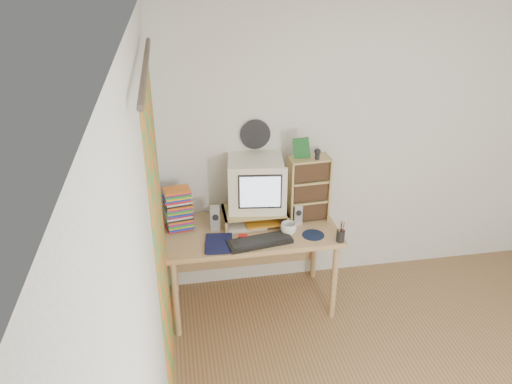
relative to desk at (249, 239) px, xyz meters
name	(u,v)px	position (x,y,z in m)	size (l,w,h in m)	color
back_wall	(361,147)	(1.03, 0.31, 0.63)	(3.50, 3.50, 0.00)	white
left_wall	(153,293)	(-0.72, -1.44, 0.63)	(3.50, 3.50, 0.00)	white
curtain	(162,257)	(-0.68, -0.96, 0.53)	(2.20, 2.20, 0.00)	orange
wall_disc	(255,134)	(0.10, 0.29, 0.81)	(0.25, 0.25, 0.02)	black
desk	(249,239)	(0.00, 0.00, 0.00)	(1.40, 0.70, 0.75)	#D7B374
monitor_riser	(255,212)	(0.05, 0.04, 0.23)	(0.52, 0.30, 0.12)	tan
crt_monitor	(256,184)	(0.07, 0.09, 0.46)	(0.44, 0.44, 0.42)	white
speaker_left	(215,218)	(-0.28, -0.02, 0.24)	(0.08, 0.08, 0.20)	#B8B9BD
speaker_right	(298,214)	(0.39, -0.04, 0.22)	(0.07, 0.07, 0.18)	#B8B9BD
keyboard	(260,242)	(0.03, -0.29, 0.15)	(0.50, 0.17, 0.03)	black
dvd_stack	(178,213)	(-0.57, 0.05, 0.28)	(0.20, 0.15, 0.29)	brown
cd_rack	(308,189)	(0.50, 0.04, 0.41)	(0.33, 0.18, 0.55)	tan
mug	(289,229)	(0.28, -0.20, 0.18)	(0.13, 0.13, 0.10)	white
diary	(205,242)	(-0.38, -0.25, 0.16)	(0.25, 0.19, 0.05)	#0F1239
mousepad	(313,235)	(0.47, -0.25, 0.14)	(0.18, 0.18, 0.00)	black
pen_cup	(341,234)	(0.66, -0.37, 0.20)	(0.07, 0.07, 0.13)	black
papers	(251,222)	(0.02, 0.01, 0.16)	(0.32, 0.23, 0.04)	beige
red_box	(243,237)	(-0.08, -0.21, 0.15)	(0.07, 0.04, 0.04)	red
game_box	(301,148)	(0.43, 0.04, 0.77)	(0.13, 0.03, 0.16)	#195925
webcam	(317,154)	(0.55, 0.00, 0.73)	(0.05, 0.05, 0.09)	black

